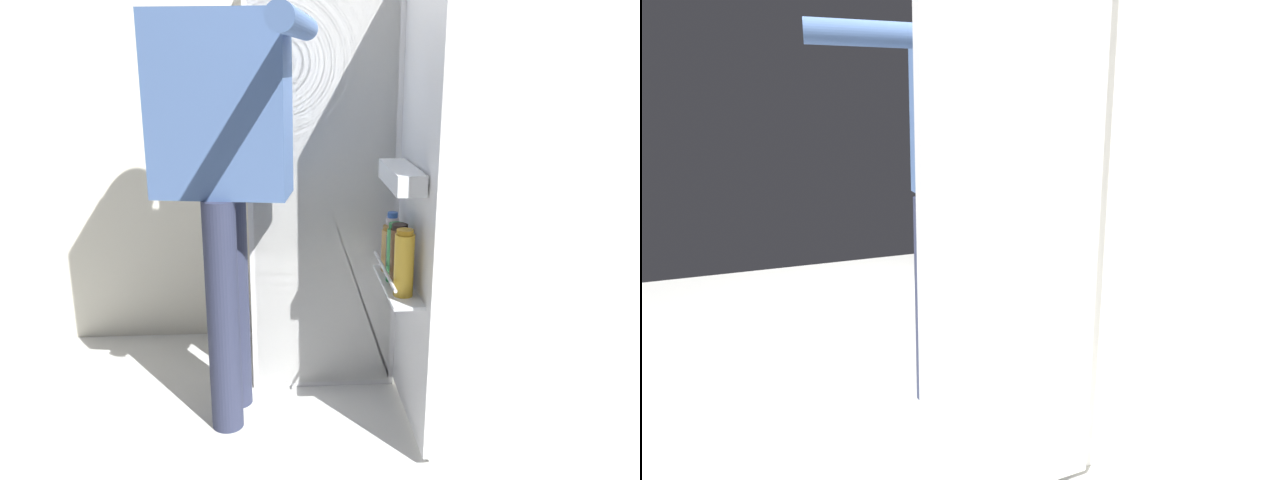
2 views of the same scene
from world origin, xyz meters
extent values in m
plane|color=silver|center=(0.00, 0.00, 0.00)|extent=(5.88, 5.88, 0.00)
cube|color=silver|center=(0.00, 0.87, 1.27)|extent=(4.40, 0.10, 2.55)
cube|color=white|center=(0.00, 0.54, 0.86)|extent=(0.60, 0.57, 1.73)
cube|color=white|center=(0.00, 0.25, 0.86)|extent=(0.56, 0.01, 1.69)
cube|color=white|center=(0.00, 0.30, 0.87)|extent=(0.52, 0.09, 0.01)
cube|color=white|center=(0.32, -0.04, 0.88)|extent=(0.05, 0.58, 1.69)
cube|color=white|center=(0.25, -0.04, 0.56)|extent=(0.11, 0.45, 0.01)
cylinder|color=silver|center=(0.20, -0.04, 0.62)|extent=(0.01, 0.43, 0.01)
cube|color=white|center=(0.25, -0.04, 0.97)|extent=(0.10, 0.38, 0.07)
cylinder|color=brown|center=(0.25, -0.04, 0.67)|extent=(0.06, 0.06, 0.21)
cylinder|color=black|center=(0.25, -0.04, 0.79)|extent=(0.06, 0.06, 0.02)
cylinder|color=gold|center=(0.25, -0.15, 0.68)|extent=(0.07, 0.07, 0.22)
cylinder|color=#BC8419|center=(0.25, -0.15, 0.80)|extent=(0.06, 0.06, 0.02)
cylinder|color=tan|center=(0.25, 0.12, 0.65)|extent=(0.07, 0.07, 0.16)
cylinder|color=#996623|center=(0.25, 0.12, 0.74)|extent=(0.06, 0.06, 0.02)
cylinder|color=green|center=(0.24, 0.00, 0.67)|extent=(0.07, 0.07, 0.20)
cylinder|color=#195B28|center=(0.24, 0.00, 0.78)|extent=(0.06, 0.06, 0.02)
cylinder|color=#333842|center=(0.25, 0.07, 0.65)|extent=(0.06, 0.06, 0.15)
cylinder|color=silver|center=(0.25, 0.07, 0.73)|extent=(0.05, 0.05, 0.02)
cylinder|color=white|center=(0.26, 0.15, 0.67)|extent=(0.05, 0.05, 0.20)
cylinder|color=#335BB2|center=(0.26, 0.15, 0.78)|extent=(0.04, 0.04, 0.02)
cylinder|color=#2D334C|center=(-0.36, 0.15, 0.44)|extent=(0.12, 0.12, 0.89)
cylinder|color=#2D334C|center=(-0.39, -0.02, 0.44)|extent=(0.12, 0.12, 0.89)
cube|color=#4C6BA3|center=(-0.38, 0.06, 1.20)|extent=(0.51, 0.29, 0.63)
cylinder|color=#4C6BA3|center=(-0.34, 0.30, 1.18)|extent=(0.08, 0.08, 0.59)
cylinder|color=#4C6BA3|center=(-0.12, -0.22, 1.46)|extent=(0.17, 0.60, 0.08)
camera|label=1|loc=(-0.17, -2.12, 1.35)|focal=34.46mm
camera|label=2|loc=(1.58, -0.79, 1.16)|focal=29.17mm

